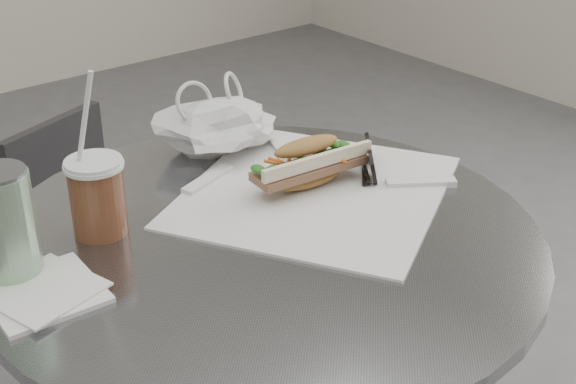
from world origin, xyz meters
TOP-DOWN VIEW (x-y plane):
  - chair_far at (0.07, 0.85)m, footprint 0.36×0.39m
  - sandwich_paper at (0.13, 0.25)m, footprint 0.51×0.50m
  - banh_mi at (0.13, 0.27)m, footprint 0.23×0.11m
  - iced_coffee at (-0.17, 0.34)m, footprint 0.08×0.08m
  - sunglasses at (0.24, 0.24)m, footprint 0.10×0.11m
  - plastic_bag at (0.10, 0.45)m, footprint 0.23×0.20m
  - napkin_stack at (-0.30, 0.25)m, footprint 0.14×0.14m
  - drink_can at (-0.31, 0.31)m, footprint 0.08×0.08m

SIDE VIEW (x-z plane):
  - chair_far at x=0.07m, z-range -0.03..0.62m
  - sandwich_paper at x=0.13m, z-range 0.74..0.74m
  - napkin_stack at x=-0.30m, z-range 0.74..0.75m
  - sunglasses at x=0.24m, z-range 0.73..0.79m
  - banh_mi at x=0.13m, z-range 0.74..0.82m
  - plastic_bag at x=0.10m, z-range 0.74..0.83m
  - iced_coffee at x=-0.17m, z-range 0.68..0.91m
  - drink_can at x=-0.31m, z-range 0.74..0.88m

